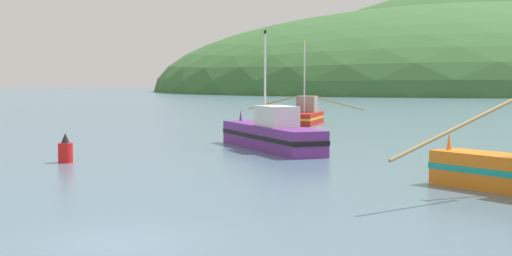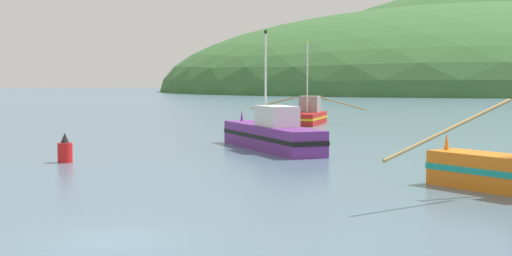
{
  "view_description": "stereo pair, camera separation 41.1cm",
  "coord_description": "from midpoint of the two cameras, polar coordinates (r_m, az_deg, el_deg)",
  "views": [
    {
      "loc": [
        1.87,
        -19.3,
        4.17
      ],
      "look_at": [
        5.32,
        21.96,
        1.4
      ],
      "focal_mm": 52.93,
      "sensor_mm": 36.0,
      "label": 1
    },
    {
      "loc": [
        2.28,
        -19.33,
        4.17
      ],
      "look_at": [
        5.32,
        21.96,
        1.4
      ],
      "focal_mm": 52.93,
      "sensor_mm": 36.0,
      "label": 2
    }
  ],
  "objects": [
    {
      "name": "ground_plane",
      "position": [
        19.87,
        -10.79,
        -8.36
      ],
      "size": [
        600.0,
        600.0,
        0.0
      ],
      "primitive_type": "plane",
      "color": "slate"
    },
    {
      "name": "hill_far_left",
      "position": [
        242.21,
        15.88,
        2.7
      ],
      "size": [
        176.23,
        140.99,
        52.08
      ],
      "primitive_type": "ellipsoid",
      "color": "#47703D",
      "rests_on": "ground"
    },
    {
      "name": "channel_buoy",
      "position": [
        38.17,
        -14.5,
        -1.66
      ],
      "size": [
        0.72,
        0.72,
        1.47
      ],
      "color": "red",
      "rests_on": "ground"
    },
    {
      "name": "fishing_boat_purple",
      "position": [
        43.71,
        0.9,
        -0.49
      ],
      "size": [
        5.15,
        11.39,
        6.95
      ],
      "rotation": [
        0.0,
        0.0,
        1.85
      ],
      "color": "#6B2D84",
      "rests_on": "ground"
    },
    {
      "name": "fishing_boat_red",
      "position": [
        67.52,
        3.57,
        0.96
      ],
      "size": [
        9.92,
        7.15,
        7.4
      ],
      "rotation": [
        0.0,
        0.0,
        4.37
      ],
      "color": "red",
      "rests_on": "ground"
    },
    {
      "name": "hill_mid_right",
      "position": [
        245.73,
        17.62,
        2.68
      ],
      "size": [
        210.97,
        168.78,
        52.83
      ],
      "primitive_type": "ellipsoid",
      "color": "#386633",
      "rests_on": "ground"
    }
  ]
}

